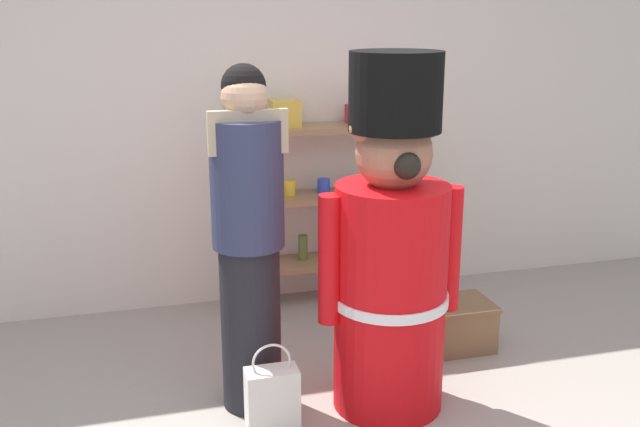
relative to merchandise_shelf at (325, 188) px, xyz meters
name	(u,v)px	position (x,y,z in m)	size (l,w,h in m)	color
back_wall	(257,108)	(-0.40, 0.22, 0.51)	(6.40, 0.12, 2.60)	silver
merchandise_shelf	(325,188)	(0.00, 0.00, 0.00)	(1.20, 0.35, 1.52)	#93704C
teddy_bear_guard	(391,256)	(-0.06, -1.40, 0.00)	(0.72, 0.57, 1.75)	red
person_shopper	(248,237)	(-0.72, -1.23, 0.10)	(0.36, 0.35, 1.70)	black
shopping_bag	(272,400)	(-0.68, -1.51, -0.62)	(0.25, 0.13, 0.45)	silver
display_crate	(453,325)	(0.53, -0.91, -0.65)	(0.45, 0.33, 0.28)	brown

